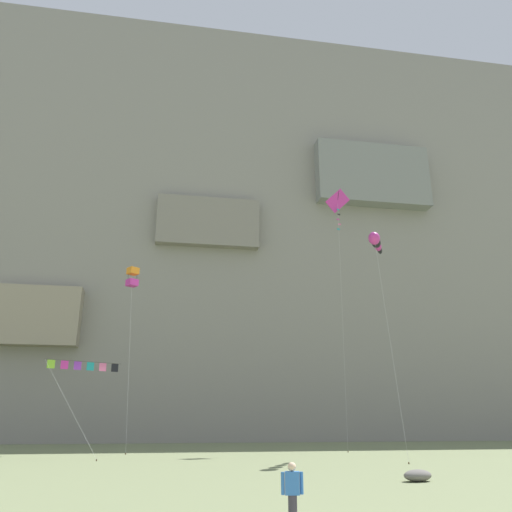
% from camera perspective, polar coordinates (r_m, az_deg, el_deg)
% --- Properties ---
extents(cliff_face, '(180.00, 22.38, 61.38)m').
position_cam_1_polar(cliff_face, '(79.01, -5.98, 2.68)').
color(cliff_face, gray).
rests_on(cliff_face, ground).
extents(boulder_mid_field, '(1.61, 1.21, 0.51)m').
position_cam_1_polar(boulder_mid_field, '(25.50, 17.99, -22.75)').
color(boulder_mid_field, slate).
rests_on(boulder_mid_field, ground).
extents(spectator_watching_left, '(0.57, 0.27, 1.61)m').
position_cam_1_polar(spectator_watching_left, '(13.69, 4.19, -25.55)').
color(spectator_watching_left, '#38333D').
rests_on(spectator_watching_left, ground).
extents(kite_diamond_mid_right, '(2.65, 2.23, 25.51)m').
position_cam_1_polar(kite_diamond_mid_right, '(52.49, 9.32, 5.81)').
color(kite_diamond_mid_right, '#CC3399').
rests_on(kite_diamond_mid_right, ground).
extents(kite_windsock_near_cliff, '(3.57, 7.52, 16.84)m').
position_cam_1_polar(kite_windsock_near_cliff, '(40.89, 13.55, 1.52)').
color(kite_windsock_near_cliff, '#CC3399').
rests_on(kite_windsock_near_cliff, ground).
extents(kite_banner_upper_right, '(5.17, 4.00, 6.84)m').
position_cam_1_polar(kite_banner_upper_right, '(40.52, -19.06, -11.91)').
color(kite_banner_upper_right, black).
rests_on(kite_banner_upper_right, ground).
extents(kite_box_low_center, '(1.52, 3.95, 16.46)m').
position_cam_1_polar(kite_box_low_center, '(48.91, -13.93, -2.37)').
color(kite_box_low_center, orange).
rests_on(kite_box_low_center, ground).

